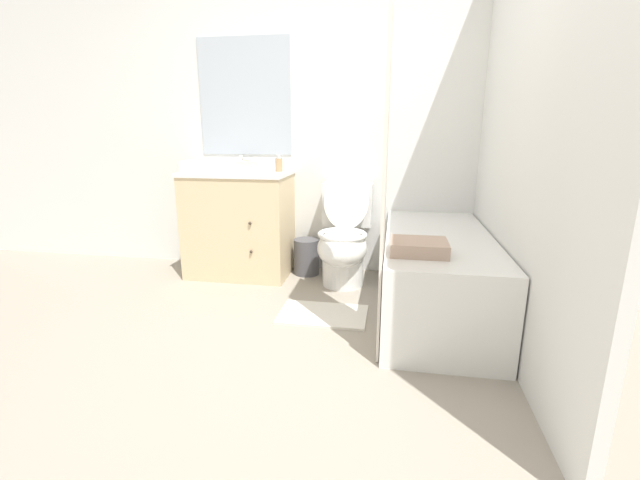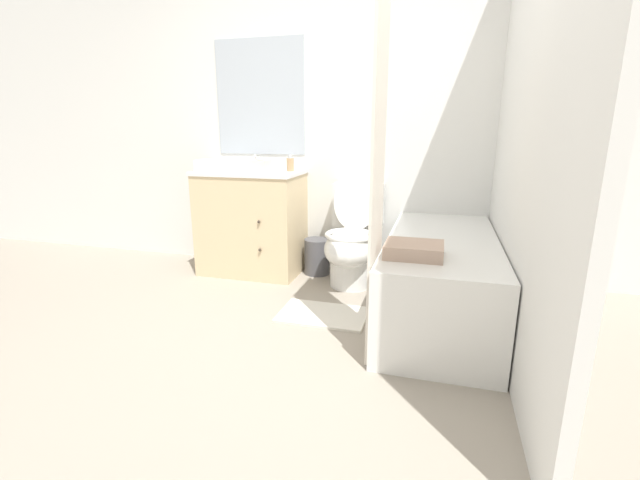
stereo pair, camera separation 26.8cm
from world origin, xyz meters
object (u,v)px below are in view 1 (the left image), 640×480
(bathtub, at_px, (436,273))
(bath_towel_folded, at_px, (419,247))
(toilet, at_px, (344,240))
(hand_towel_folded, at_px, (200,167))
(tissue_box, at_px, (247,165))
(wastebasket, at_px, (307,257))
(soap_dispenser, at_px, (279,164))
(bath_mat, at_px, (323,314))
(vanity_cabinet, at_px, (240,222))
(sink_faucet, at_px, (245,165))

(bathtub, xyz_separation_m, bath_towel_folded, (-0.15, -0.46, 0.30))
(toilet, height_order, bathtub, toilet)
(bathtub, distance_m, hand_towel_folded, 1.95)
(bath_towel_folded, bearing_deg, bathtub, 71.97)
(toilet, distance_m, tissue_box, 1.00)
(toilet, distance_m, wastebasket, 0.42)
(toilet, relative_size, bath_towel_folded, 2.84)
(toilet, distance_m, bath_towel_folded, 1.05)
(bathtub, relative_size, soap_dispenser, 11.78)
(bathtub, bearing_deg, soap_dispenser, 155.20)
(tissue_box, relative_size, bath_mat, 0.25)
(vanity_cabinet, height_order, hand_towel_folded, hand_towel_folded)
(bathtub, bearing_deg, tissue_box, 158.21)
(sink_faucet, distance_m, toilet, 1.07)
(sink_faucet, height_order, wastebasket, sink_faucet)
(hand_towel_folded, relative_size, bath_towel_folded, 0.86)
(vanity_cabinet, bearing_deg, tissue_box, 46.78)
(hand_towel_folded, bearing_deg, vanity_cabinet, 28.42)
(bath_towel_folded, bearing_deg, vanity_cabinet, 144.96)
(vanity_cabinet, relative_size, tissue_box, 6.06)
(vanity_cabinet, distance_m, bath_towel_folded, 1.71)
(sink_faucet, relative_size, bath_towel_folded, 0.46)
(soap_dispenser, bearing_deg, tissue_box, 172.81)
(hand_towel_folded, distance_m, bath_towel_folded, 1.88)
(bath_mat, bearing_deg, toilet, 84.94)
(wastebasket, relative_size, bath_mat, 0.52)
(toilet, xyz_separation_m, wastebasket, (-0.33, 0.17, -0.20))
(tissue_box, bearing_deg, bath_mat, -46.23)
(bath_towel_folded, bearing_deg, tissue_box, 141.82)
(toilet, xyz_separation_m, bath_towel_folded, (0.52, -0.89, 0.21))
(tissue_box, bearing_deg, bathtub, -21.79)
(bath_mat, bearing_deg, hand_towel_folded, 151.27)
(bath_mat, bearing_deg, tissue_box, 133.77)
(toilet, height_order, bath_mat, toilet)
(tissue_box, distance_m, bath_towel_folded, 1.73)
(tissue_box, bearing_deg, soap_dispenser, -7.19)
(sink_faucet, height_order, tissue_box, sink_faucet)
(sink_faucet, bearing_deg, vanity_cabinet, -90.00)
(vanity_cabinet, height_order, wastebasket, vanity_cabinet)
(tissue_box, bearing_deg, hand_towel_folded, -147.06)
(tissue_box, bearing_deg, vanity_cabinet, -133.22)
(toilet, height_order, hand_towel_folded, hand_towel_folded)
(soap_dispenser, relative_size, hand_towel_folded, 0.51)
(bath_towel_folded, relative_size, bath_mat, 0.54)
(bath_mat, bearing_deg, soap_dispenser, 122.58)
(bath_mat, bearing_deg, wastebasket, 108.94)
(soap_dispenser, height_order, bath_towel_folded, soap_dispenser)
(vanity_cabinet, height_order, sink_faucet, sink_faucet)
(vanity_cabinet, xyz_separation_m, bathtub, (1.55, -0.52, -0.17))
(sink_faucet, bearing_deg, tissue_box, -61.71)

